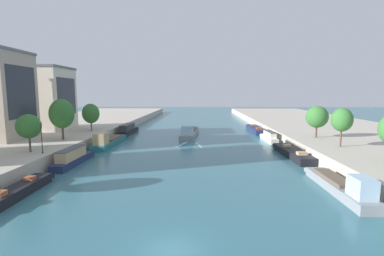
{
  "coord_description": "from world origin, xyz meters",
  "views": [
    {
      "loc": [
        2.01,
        -18.16,
        11.02
      ],
      "look_at": [
        0.0,
        47.15,
        2.72
      ],
      "focal_mm": 25.97,
      "sensor_mm": 36.0,
      "label": 1
    }
  ],
  "objects_px": {
    "moored_boat_right_midway": "(341,186)",
    "tree_left_by_lamp": "(29,126)",
    "moored_boat_left_midway": "(109,141)",
    "tree_right_midway": "(342,120)",
    "moored_boat_right_upstream": "(256,129)",
    "moored_boat_left_upstream": "(73,157)",
    "tree_left_end_of_row": "(91,114)",
    "moored_boat_right_gap_after": "(269,137)",
    "moored_boat_right_lone": "(292,153)",
    "tree_right_far": "(317,117)",
    "tree_left_nearest": "(62,114)",
    "moored_boat_left_downstream": "(128,130)",
    "barge_midriver": "(190,132)",
    "moored_boat_left_lone": "(19,190)",
    "lamppost_left_bank": "(41,135)"
  },
  "relations": [
    {
      "from": "tree_left_end_of_row",
      "to": "tree_right_far",
      "type": "distance_m",
      "value": 49.59
    },
    {
      "from": "barge_midriver",
      "to": "tree_left_nearest",
      "type": "height_order",
      "value": "tree_left_nearest"
    },
    {
      "from": "barge_midriver",
      "to": "moored_boat_right_lone",
      "type": "distance_m",
      "value": 29.68
    },
    {
      "from": "moored_boat_right_midway",
      "to": "moored_boat_right_lone",
      "type": "bearing_deg",
      "value": 88.32
    },
    {
      "from": "moored_boat_left_downstream",
      "to": "tree_left_end_of_row",
      "type": "distance_m",
      "value": 12.16
    },
    {
      "from": "moored_boat_right_upstream",
      "to": "tree_left_nearest",
      "type": "height_order",
      "value": "tree_left_nearest"
    },
    {
      "from": "tree_left_nearest",
      "to": "tree_right_far",
      "type": "bearing_deg",
      "value": 5.07
    },
    {
      "from": "tree_right_midway",
      "to": "moored_boat_right_upstream",
      "type": "bearing_deg",
      "value": 102.18
    },
    {
      "from": "moored_boat_right_gap_after",
      "to": "lamppost_left_bank",
      "type": "xyz_separation_m",
      "value": [
        -38.88,
        -23.73,
        3.84
      ]
    },
    {
      "from": "moored_boat_left_upstream",
      "to": "lamppost_left_bank",
      "type": "bearing_deg",
      "value": -149.78
    },
    {
      "from": "moored_boat_left_lone",
      "to": "moored_boat_right_lone",
      "type": "distance_m",
      "value": 40.64
    },
    {
      "from": "moored_boat_right_gap_after",
      "to": "tree_left_nearest",
      "type": "xyz_separation_m",
      "value": [
        -41.68,
        -11.95,
        6.12
      ]
    },
    {
      "from": "moored_boat_right_midway",
      "to": "tree_left_by_lamp",
      "type": "relative_size",
      "value": 2.44
    },
    {
      "from": "tree_right_midway",
      "to": "moored_boat_left_lone",
      "type": "bearing_deg",
      "value": -157.62
    },
    {
      "from": "tree_right_far",
      "to": "tree_left_nearest",
      "type": "bearing_deg",
      "value": -174.93
    },
    {
      "from": "barge_midriver",
      "to": "moored_boat_right_upstream",
      "type": "xyz_separation_m",
      "value": [
        18.63,
        8.46,
        -0.31
      ]
    },
    {
      "from": "barge_midriver",
      "to": "tree_right_far",
      "type": "height_order",
      "value": "tree_right_far"
    },
    {
      "from": "moored_boat_right_midway",
      "to": "moored_boat_left_lone",
      "type": "bearing_deg",
      "value": -177.13
    },
    {
      "from": "moored_boat_right_gap_after",
      "to": "moored_boat_left_downstream",
      "type": "bearing_deg",
      "value": 163.67
    },
    {
      "from": "tree_left_nearest",
      "to": "lamppost_left_bank",
      "type": "xyz_separation_m",
      "value": [
        2.8,
        -11.78,
        -2.28
      ]
    },
    {
      "from": "moored_boat_left_upstream",
      "to": "tree_left_end_of_row",
      "type": "bearing_deg",
      "value": 104.83
    },
    {
      "from": "moored_boat_left_downstream",
      "to": "moored_boat_right_lone",
      "type": "height_order",
      "value": "moored_boat_left_downstream"
    },
    {
      "from": "moored_boat_left_upstream",
      "to": "tree_left_by_lamp",
      "type": "bearing_deg",
      "value": -169.11
    },
    {
      "from": "moored_boat_left_lone",
      "to": "barge_midriver",
      "type": "bearing_deg",
      "value": 68.62
    },
    {
      "from": "moored_boat_right_lone",
      "to": "tree_right_far",
      "type": "height_order",
      "value": "tree_right_far"
    },
    {
      "from": "moored_boat_right_upstream",
      "to": "tree_right_far",
      "type": "height_order",
      "value": "tree_right_far"
    },
    {
      "from": "moored_boat_right_lone",
      "to": "tree_left_nearest",
      "type": "xyz_separation_m",
      "value": [
        -42.03,
        3.15,
        6.5
      ]
    },
    {
      "from": "tree_left_by_lamp",
      "to": "lamppost_left_bank",
      "type": "distance_m",
      "value": 2.82
    },
    {
      "from": "tree_left_nearest",
      "to": "tree_left_end_of_row",
      "type": "relative_size",
      "value": 1.22
    },
    {
      "from": "barge_midriver",
      "to": "moored_boat_right_midway",
      "type": "distance_m",
      "value": 44.82
    },
    {
      "from": "moored_boat_right_upstream",
      "to": "tree_right_midway",
      "type": "bearing_deg",
      "value": -77.82
    },
    {
      "from": "moored_boat_right_lone",
      "to": "tree_left_end_of_row",
      "type": "height_order",
      "value": "tree_left_end_of_row"
    },
    {
      "from": "moored_boat_left_upstream",
      "to": "moored_boat_right_gap_after",
      "type": "bearing_deg",
      "value": 31.51
    },
    {
      "from": "moored_boat_left_upstream",
      "to": "tree_left_by_lamp",
      "type": "relative_size",
      "value": 1.98
    },
    {
      "from": "moored_boat_right_upstream",
      "to": "moored_boat_left_lone",
      "type": "bearing_deg",
      "value": -124.65
    },
    {
      "from": "tree_right_midway",
      "to": "tree_right_far",
      "type": "relative_size",
      "value": 1.02
    },
    {
      "from": "moored_boat_left_upstream",
      "to": "moored_boat_right_midway",
      "type": "height_order",
      "value": "moored_boat_right_midway"
    },
    {
      "from": "barge_midriver",
      "to": "moored_boat_left_upstream",
      "type": "relative_size",
      "value": 1.68
    },
    {
      "from": "moored_boat_left_midway",
      "to": "moored_boat_right_lone",
      "type": "distance_m",
      "value": 36.43
    },
    {
      "from": "moored_boat_left_lone",
      "to": "tree_left_end_of_row",
      "type": "distance_m",
      "value": 36.94
    },
    {
      "from": "moored_boat_left_upstream",
      "to": "tree_right_far",
      "type": "relative_size",
      "value": 1.8
    },
    {
      "from": "tree_left_nearest",
      "to": "tree_right_midway",
      "type": "bearing_deg",
      "value": -6.2
    },
    {
      "from": "barge_midriver",
      "to": "moored_boat_right_gap_after",
      "type": "bearing_deg",
      "value": -23.01
    },
    {
      "from": "moored_boat_right_midway",
      "to": "moored_boat_right_gap_after",
      "type": "xyz_separation_m",
      "value": [
        0.18,
        33.06,
        0.12
      ]
    },
    {
      "from": "barge_midriver",
      "to": "moored_boat_left_upstream",
      "type": "distance_m",
      "value": 34.03
    },
    {
      "from": "moored_boat_left_upstream",
      "to": "tree_right_far",
      "type": "height_order",
      "value": "tree_right_far"
    },
    {
      "from": "moored_boat_right_midway",
      "to": "tree_right_midway",
      "type": "height_order",
      "value": "tree_right_midway"
    },
    {
      "from": "tree_right_far",
      "to": "tree_left_end_of_row",
      "type": "bearing_deg",
      "value": 169.82
    },
    {
      "from": "moored_boat_right_lone",
      "to": "tree_right_far",
      "type": "xyz_separation_m",
      "value": [
        7.03,
        7.5,
        5.66
      ]
    },
    {
      "from": "moored_boat_left_midway",
      "to": "moored_boat_right_midway",
      "type": "bearing_deg",
      "value": -37.76
    }
  ]
}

